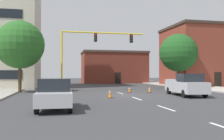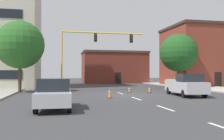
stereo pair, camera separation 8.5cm
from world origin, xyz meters
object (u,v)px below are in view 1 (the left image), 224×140
Objects in this scene: traffic_signal_gantry at (75,71)px; pickup_truck_silver at (186,85)px; sedan_silver_near_left at (55,93)px; traffic_cone_roadside_a at (129,90)px; tree_right_mid at (178,53)px; traffic_cone_roadside_c at (150,89)px; tree_left_near at (20,45)px; traffic_cone_roadside_b at (110,93)px.

traffic_signal_gantry reaches higher than pickup_truck_silver.
sedan_silver_near_left is 7.63× the size of traffic_cone_roadside_a.
pickup_truck_silver is (9.47, -7.92, -1.35)m from traffic_signal_gantry.
traffic_signal_gantry is 14.89m from tree_right_mid.
tree_left_near is at bearing 167.63° from traffic_cone_roadside_c.
sedan_silver_near_left is (-1.92, -13.80, -1.44)m from traffic_signal_gantry.
tree_left_near is 12.22m from traffic_cone_roadside_b.
traffic_cone_roadside_a is 0.92× the size of traffic_cone_roadside_c.
tree_left_near is 14.37m from sedan_silver_near_left.
traffic_signal_gantry is 8.69m from traffic_cone_roadside_c.
pickup_truck_silver is 8.64× the size of traffic_cone_roadside_c.
traffic_cone_roadside_a is (7.57, 10.88, -0.60)m from sedan_silver_near_left.
traffic_cone_roadside_b reaches higher than traffic_cone_roadside_a.
traffic_cone_roadside_a is at bearing 55.20° from sedan_silver_near_left.
traffic_cone_roadside_a is (-3.82, 5.00, -0.68)m from pickup_truck_silver.
tree_left_near is 11.85× the size of traffic_cone_roadside_c.
traffic_cone_roadside_b is 7.13m from traffic_cone_roadside_c.
traffic_cone_roadside_a is at bearing 162.45° from traffic_cone_roadside_c.
sedan_silver_near_left reaches higher than traffic_cone_roadside_a.
traffic_cone_roadside_b is at bearing -43.42° from tree_left_near.
traffic_cone_roadside_b is at bearing -136.62° from tree_right_mid.
tree_right_mid is 12.54m from pickup_truck_silver.
sedan_silver_near_left is at bearing -134.20° from tree_right_mid.
traffic_signal_gantry is at bearing 155.11° from traffic_cone_roadside_c.
tree_right_mid is at bearing 11.61° from traffic_signal_gantry.
tree_right_mid is 23.70m from sedan_silver_near_left.
sedan_silver_near_left is (3.87, -13.19, -4.18)m from tree_left_near.
traffic_cone_roadside_c is (2.03, -0.64, 0.02)m from traffic_cone_roadside_a.
tree_right_mid is at bearing 45.80° from sedan_silver_near_left.
tree_right_mid is 1.65× the size of sedan_silver_near_left.
pickup_truck_silver is (15.26, -7.31, -4.09)m from tree_left_near.
tree_left_near reaches higher than traffic_cone_roadside_c.
pickup_truck_silver is at bearing -114.28° from tree_right_mid.
traffic_cone_roadside_b is (4.32, 5.44, -0.51)m from sedan_silver_near_left.
traffic_cone_roadside_a is at bearing -11.42° from tree_left_near.
traffic_cone_roadside_a is at bearing 127.43° from pickup_truck_silver.
tree_right_mid is at bearing 43.38° from traffic_cone_roadside_b.
sedan_silver_near_left reaches higher than traffic_cone_roadside_b.
pickup_truck_silver is 7.26× the size of traffic_cone_roadside_b.
traffic_signal_gantry is at bearing 106.02° from traffic_cone_roadside_b.
traffic_cone_roadside_a is 0.78× the size of traffic_cone_roadside_b.
traffic_signal_gantry is 2.31× the size of sedan_silver_near_left.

